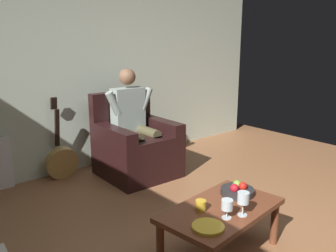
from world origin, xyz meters
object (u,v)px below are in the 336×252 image
(wine_glass_near, at_px, (227,206))
(guitar, at_px, (62,160))
(fruit_bowl, at_px, (238,190))
(wine_glass_far, at_px, (243,199))
(coffee_table, at_px, (221,215))
(decorative_dish, at_px, (208,227))
(person_seated, at_px, (134,119))
(candle_jar, at_px, (201,205))
(armchair, at_px, (136,147))

(wine_glass_near, bearing_deg, guitar, -85.40)
(fruit_bowl, bearing_deg, wine_glass_far, 45.19)
(coffee_table, bearing_deg, guitar, -82.81)
(decorative_dish, bearing_deg, guitar, -90.33)
(wine_glass_far, height_order, fruit_bowl, wine_glass_far)
(wine_glass_near, bearing_deg, person_seated, -106.04)
(coffee_table, height_order, fruit_bowl, fruit_bowl)
(decorative_dish, bearing_deg, fruit_bowl, -158.72)
(wine_glass_near, xyz_separation_m, decorative_dish, (0.21, 0.02, -0.08))
(coffee_table, height_order, wine_glass_far, wine_glass_far)
(guitar, distance_m, candle_jar, 2.21)
(coffee_table, distance_m, candle_jar, 0.19)
(person_seated, distance_m, wine_glass_far, 2.08)
(wine_glass_far, xyz_separation_m, fruit_bowl, (-0.25, -0.25, -0.09))
(guitar, bearing_deg, person_seated, 151.16)
(guitar, bearing_deg, wine_glass_far, 97.25)
(fruit_bowl, xyz_separation_m, decorative_dish, (0.57, 0.22, -0.02))
(decorative_dish, bearing_deg, candle_jar, -124.10)
(armchair, distance_m, candle_jar, 1.86)
(armchair, relative_size, person_seated, 0.77)
(decorative_dish, xyz_separation_m, candle_jar, (-0.15, -0.22, 0.03))
(coffee_table, height_order, guitar, guitar)
(armchair, height_order, wine_glass_far, armchair)
(person_seated, distance_m, wine_glass_near, 2.07)
(armchair, height_order, fruit_bowl, armchair)
(decorative_dish, relative_size, candle_jar, 2.74)
(wine_glass_near, bearing_deg, decorative_dish, 5.08)
(armchair, bearing_deg, candle_jar, 71.53)
(wine_glass_near, distance_m, candle_jar, 0.21)
(fruit_bowl, bearing_deg, wine_glass_near, 29.19)
(wine_glass_far, bearing_deg, fruit_bowl, -134.81)
(guitar, distance_m, fruit_bowl, 2.27)
(armchair, xyz_separation_m, guitar, (0.76, -0.45, -0.12))
(coffee_table, xyz_separation_m, wine_glass_far, (-0.03, 0.18, 0.18))
(decorative_dish, bearing_deg, wine_glass_near, -174.92)
(armchair, bearing_deg, guitar, -29.22)
(candle_jar, bearing_deg, decorative_dish, 55.90)
(armchair, relative_size, wine_glass_far, 5.59)
(wine_glass_far, height_order, decorative_dish, wine_glass_far)
(guitar, height_order, fruit_bowl, guitar)
(guitar, xyz_separation_m, wine_glass_far, (-0.31, 2.44, 0.30))
(armchair, height_order, wine_glass_near, armchair)
(wine_glass_near, bearing_deg, candle_jar, -73.38)
(decorative_dish, bearing_deg, person_seated, -111.23)
(guitar, bearing_deg, candle_jar, 93.47)
(coffee_table, bearing_deg, wine_glass_far, 98.06)
(person_seated, distance_m, decorative_dish, 2.16)
(armchair, height_order, coffee_table, armchair)
(coffee_table, xyz_separation_m, wine_glass_near, (0.09, 0.13, 0.15))
(coffee_table, xyz_separation_m, decorative_dish, (0.30, 0.15, 0.07))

